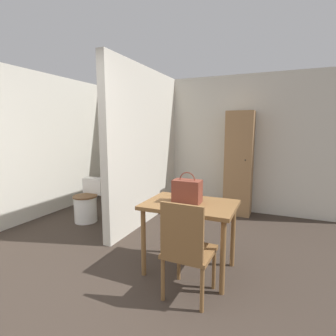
{
  "coord_description": "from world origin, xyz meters",
  "views": [
    {
      "loc": [
        1.54,
        -1.26,
        1.54
      ],
      "look_at": [
        0.18,
        1.91,
        1.02
      ],
      "focal_mm": 28.0,
      "sensor_mm": 36.0,
      "label": 1
    }
  ],
  "objects": [
    {
      "name": "partition_wall",
      "position": [
        -0.51,
        2.56,
        1.25
      ],
      "size": [
        0.12,
        2.25,
        2.5
      ],
      "color": "beige",
      "rests_on": "ground_plane"
    },
    {
      "name": "wall_back",
      "position": [
        0.0,
        3.75,
        1.25
      ],
      "size": [
        5.56,
        0.12,
        2.5
      ],
      "color": "beige",
      "rests_on": "ground_plane"
    },
    {
      "name": "handbag",
      "position": [
        0.65,
        1.31,
        0.89
      ],
      "size": [
        0.3,
        0.17,
        0.33
      ],
      "color": "brown",
      "rests_on": "dining_table"
    },
    {
      "name": "wooden_cabinet",
      "position": [
        0.87,
        3.49,
        0.92
      ],
      "size": [
        0.47,
        0.38,
        1.85
      ],
      "color": "#997047",
      "rests_on": "ground_plane"
    },
    {
      "name": "ground_plane",
      "position": [
        0.0,
        0.0,
        0.0
      ],
      "size": [
        16.0,
        16.0,
        0.0
      ],
      "primitive_type": "plane",
      "color": "#382D26"
    },
    {
      "name": "wooden_chair",
      "position": [
        0.82,
        0.83,
        0.49
      ],
      "size": [
        0.44,
        0.44,
        0.93
      ],
      "rotation": [
        0.0,
        0.0,
        -0.03
      ],
      "color": "brown",
      "rests_on": "ground_plane"
    },
    {
      "name": "wall_left",
      "position": [
        -2.34,
        1.84,
        1.25
      ],
      "size": [
        0.12,
        4.69,
        2.5
      ],
      "color": "beige",
      "rests_on": "ground_plane"
    },
    {
      "name": "dining_table",
      "position": [
        0.69,
        1.31,
        0.66
      ],
      "size": [
        0.95,
        0.68,
        0.76
      ],
      "color": "brown",
      "rests_on": "ground_plane"
    },
    {
      "name": "toilet",
      "position": [
        -1.39,
        2.13,
        0.3
      ],
      "size": [
        0.39,
        0.54,
        0.7
      ],
      "color": "white",
      "rests_on": "ground_plane"
    }
  ]
}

